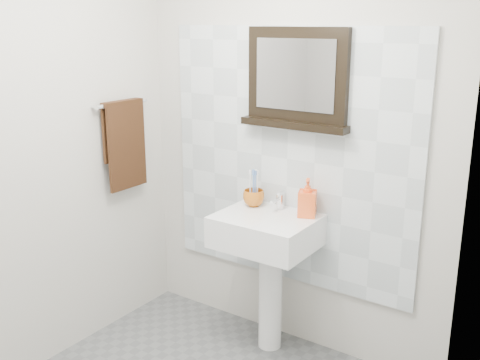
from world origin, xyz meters
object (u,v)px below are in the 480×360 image
object	(u,v)px
toothbrush_cup	(254,198)
framed_mirror	(297,81)
pedestal_sink	(267,245)
soap_dispenser	(307,198)
hand_towel	(125,138)

from	to	relation	value
toothbrush_cup	framed_mirror	distance (m)	0.74
pedestal_sink	framed_mirror	size ratio (longest dim) A/B	1.48
soap_dispenser	framed_mirror	size ratio (longest dim) A/B	0.34
framed_mirror	soap_dispenser	bearing A→B (deg)	-28.87
hand_towel	toothbrush_cup	bearing A→B (deg)	19.13
toothbrush_cup	framed_mirror	bearing A→B (deg)	21.71
pedestal_sink	hand_towel	world-z (taller)	hand_towel
pedestal_sink	toothbrush_cup	world-z (taller)	pedestal_sink
pedestal_sink	framed_mirror	bearing A→B (deg)	71.20
framed_mirror	hand_towel	size ratio (longest dim) A/B	1.18
pedestal_sink	framed_mirror	xyz separation A→B (m)	(0.06, 0.19, 0.93)
toothbrush_cup	soap_dispenser	size ratio (longest dim) A/B	0.57
hand_towel	soap_dispenser	bearing A→B (deg)	14.38
pedestal_sink	soap_dispenser	size ratio (longest dim) A/B	4.38
pedestal_sink	hand_towel	xyz separation A→B (m)	(-0.94, -0.17, 0.55)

